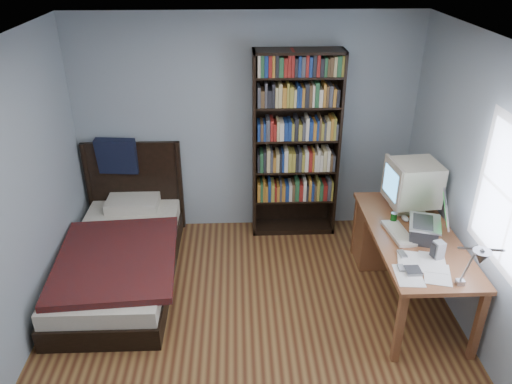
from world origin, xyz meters
TOP-DOWN VIEW (x-y plane):
  - room at (0.03, -0.00)m, footprint 4.20×4.24m
  - desk at (1.50, 1.08)m, footprint 0.75×1.69m
  - crt_monitor at (1.59, 1.07)m, footprint 0.49×0.45m
  - laptop at (1.57, 0.53)m, footprint 0.45×0.42m
  - desk_lamp at (1.51, -0.50)m, footprint 0.24×0.53m
  - keyboard at (1.36, 0.61)m, footprint 0.22×0.45m
  - speaker at (1.57, 0.22)m, footprint 0.10×0.10m
  - soda_can at (1.37, 0.81)m, footprint 0.06×0.06m
  - mouse at (1.50, 0.87)m, footprint 0.07×0.12m
  - phone_silver at (1.29, 0.28)m, footprint 0.06×0.12m
  - phone_grey at (1.22, 0.09)m, footprint 0.05×0.09m
  - external_drive at (1.31, 0.04)m, footprint 0.12×0.12m
  - bookshelf at (0.55, 1.94)m, footprint 0.96×0.30m
  - bed at (-1.31, 1.13)m, footprint 1.21×2.14m

SIDE VIEW (x-z plane):
  - bed at x=-1.31m, z-range -0.33..0.84m
  - desk at x=1.50m, z-range 0.05..0.78m
  - phone_grey at x=1.22m, z-range 0.73..0.75m
  - phone_silver at x=1.29m, z-range 0.73..0.75m
  - external_drive at x=1.31m, z-range 0.73..0.76m
  - keyboard at x=1.36m, z-range 0.72..0.77m
  - mouse at x=1.50m, z-range 0.73..0.77m
  - soda_can at x=1.37m, z-range 0.73..0.84m
  - speaker at x=1.57m, z-range 0.73..0.89m
  - laptop at x=1.57m, z-range 0.63..1.06m
  - crt_monitor at x=1.59m, z-range 0.76..1.28m
  - bookshelf at x=0.55m, z-range 0.01..2.14m
  - desk_lamp at x=1.51m, z-range 0.92..1.54m
  - room at x=0.03m, z-range 0.00..2.50m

